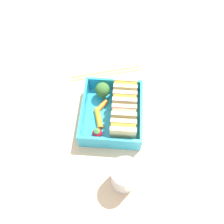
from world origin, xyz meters
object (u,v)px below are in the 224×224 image
(carrot_stick_far_left, at_px, (99,118))
(chopstick_pair, at_px, (106,72))
(sandwich_left, at_px, (125,90))
(folded_napkin, at_px, (50,113))
(drinking_glass, at_px, (125,176))
(sandwich_center, at_px, (124,116))
(carrot_stick_left, at_px, (101,106))
(strawberry_far_left, at_px, (97,133))
(sandwich_center_left, at_px, (124,103))
(sandwich_center_right, at_px, (123,131))
(broccoli_floret, at_px, (103,90))

(carrot_stick_far_left, bearing_deg, chopstick_pair, 177.92)
(sandwich_left, height_order, folded_napkin, sandwich_left)
(sandwich_left, distance_m, drinking_glass, 0.21)
(sandwich_center, bearing_deg, drinking_glass, 3.39)
(sandwich_center, xyz_separation_m, carrot_stick_left, (-0.04, -0.06, -0.02))
(sandwich_center, relative_size, strawberry_far_left, 2.06)
(sandwich_center_left, bearing_deg, sandwich_center, 0.00)
(sandwich_center, distance_m, drinking_glass, 0.14)
(carrot_stick_left, height_order, drinking_glass, drinking_glass)
(carrot_stick_far_left, xyz_separation_m, strawberry_far_left, (0.04, 0.00, 0.01))
(sandwich_center_right, relative_size, chopstick_pair, 0.31)
(sandwich_left, height_order, drinking_glass, drinking_glass)
(strawberry_far_left, bearing_deg, broccoli_floret, 178.51)
(broccoli_floret, relative_size, strawberry_far_left, 1.59)
(sandwich_left, relative_size, drinking_glass, 0.79)
(carrot_stick_left, relative_size, chopstick_pair, 0.20)
(sandwich_center_left, relative_size, sandwich_center_right, 1.00)
(carrot_stick_far_left, bearing_deg, drinking_glass, 26.11)
(carrot_stick_left, height_order, folded_napkin, carrot_stick_left)
(sandwich_center, relative_size, chopstick_pair, 0.31)
(sandwich_center_left, bearing_deg, sandwich_left, 180.00)
(carrot_stick_left, distance_m, chopstick_pair, 0.12)
(carrot_stick_far_left, relative_size, folded_napkin, 0.47)
(sandwich_center_right, height_order, strawberry_far_left, sandwich_center_right)
(sandwich_center, bearing_deg, chopstick_pair, -161.39)
(sandwich_left, height_order, broccoli_floret, sandwich_left)
(sandwich_center_left, bearing_deg, sandwich_center_right, 0.00)
(sandwich_center_right, distance_m, strawberry_far_left, 0.06)
(strawberry_far_left, bearing_deg, chopstick_pair, 178.73)
(strawberry_far_left, distance_m, drinking_glass, 0.12)
(carrot_stick_left, relative_size, drinking_glass, 0.50)
(carrot_stick_left, xyz_separation_m, carrot_stick_far_left, (0.04, -0.00, 0.00))
(carrot_stick_far_left, distance_m, folded_napkin, 0.13)
(sandwich_left, relative_size, broccoli_floret, 1.29)
(sandwich_left, xyz_separation_m, drinking_glass, (0.21, 0.01, -0.00))
(broccoli_floret, bearing_deg, sandwich_center, 37.39)
(carrot_stick_far_left, bearing_deg, folded_napkin, -96.42)
(broccoli_floret, height_order, chopstick_pair, broccoli_floret)
(sandwich_center_right, bearing_deg, broccoli_floret, -153.18)
(sandwich_left, distance_m, folded_napkin, 0.20)
(carrot_stick_far_left, bearing_deg, strawberry_far_left, 1.71)
(sandwich_center_left, bearing_deg, strawberry_far_left, -37.65)
(sandwich_center_right, xyz_separation_m, broccoli_floret, (-0.11, -0.06, -0.00))
(chopstick_pair, distance_m, folded_napkin, 0.20)
(sandwich_center_left, height_order, chopstick_pair, sandwich_center_left)
(carrot_stick_left, distance_m, folded_napkin, 0.13)
(sandwich_left, bearing_deg, chopstick_pair, -147.87)
(sandwich_center, height_order, sandwich_center_right, same)
(chopstick_pair, bearing_deg, carrot_stick_far_left, -2.08)
(broccoli_floret, xyz_separation_m, chopstick_pair, (-0.09, 0.00, -0.04))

